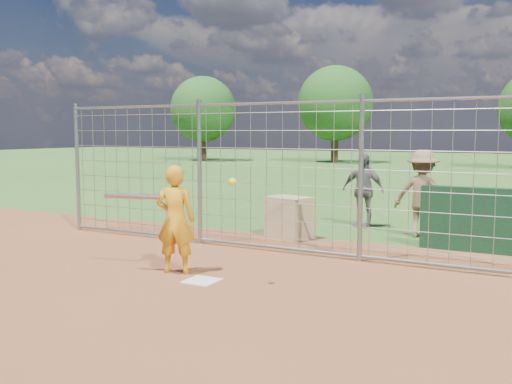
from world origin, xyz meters
The scene contains 10 objects.
ground centered at (0.00, 0.00, 0.00)m, with size 100.00×100.00×0.00m, color #2D591E.
infield_dirt centered at (0.00, -3.00, 0.01)m, with size 18.00×18.00×0.00m, color brown.
home_plate centered at (0.00, -0.20, 0.01)m, with size 0.43×0.43×0.02m, color silver.
dugout_wall centered at (3.40, 3.60, 0.55)m, with size 2.60×0.20×1.10m, color #11381E.
batter centered at (-0.59, 0.02, 0.78)m, with size 0.57×0.37×1.56m, color orange.
bystander_b centered at (0.52, 5.20, 0.80)m, with size 0.93×0.39×1.59m, color slate.
bystander_c centered at (1.90, 4.56, 0.84)m, with size 1.09×0.63×1.68m, color brown.
equipment_bin centered at (-0.29, 3.23, 0.40)m, with size 0.80×0.55×0.80m, color tan.
equipment_in_play centered at (-0.71, -0.30, 1.18)m, with size 2.13×0.25×0.36m.
backstop_fence centered at (0.00, 2.00, 1.26)m, with size 9.08×0.08×2.60m.
Camera 1 is at (4.24, -6.52, 2.04)m, focal length 40.00 mm.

